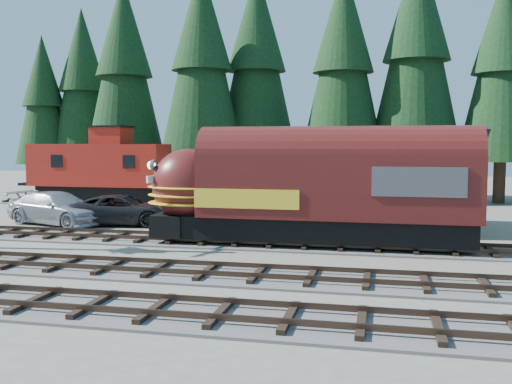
% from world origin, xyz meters
% --- Properties ---
extents(ground, '(120.00, 120.00, 0.00)m').
position_xyz_m(ground, '(0.00, 0.00, 0.00)').
color(ground, '#6B665B').
rests_on(ground, ground).
extents(track_spur, '(32.00, 3.20, 0.33)m').
position_xyz_m(track_spur, '(-10.00, 18.00, 0.06)').
color(track_spur, '#4C4947').
rests_on(track_spur, ground).
extents(depot, '(12.80, 7.00, 5.30)m').
position_xyz_m(depot, '(-0.00, 10.50, 2.96)').
color(depot, gold).
rests_on(depot, ground).
extents(conifer_backdrop, '(78.98, 22.34, 17.28)m').
position_xyz_m(conifer_backdrop, '(5.00, 24.77, 10.65)').
color(conifer_backdrop, black).
rests_on(conifer_backdrop, ground).
extents(locomotive, '(14.45, 2.87, 3.93)m').
position_xyz_m(locomotive, '(-1.83, 4.00, 2.33)').
color(locomotive, black).
rests_on(locomotive, ground).
extents(caboose, '(10.18, 2.95, 5.30)m').
position_xyz_m(caboose, '(-18.70, 18.00, 2.62)').
color(caboose, black).
rests_on(caboose, ground).
extents(pickup_truck_a, '(6.38, 3.85, 1.66)m').
position_xyz_m(pickup_truck_a, '(-12.32, 8.41, 0.83)').
color(pickup_truck_a, black).
rests_on(pickup_truck_a, ground).
extents(pickup_truck_b, '(6.62, 4.07, 1.79)m').
position_xyz_m(pickup_truck_b, '(-15.96, 7.84, 0.90)').
color(pickup_truck_b, '#9FA2A6').
rests_on(pickup_truck_b, ground).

